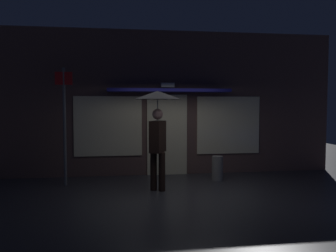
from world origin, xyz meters
TOP-DOWN VIEW (x-y plane):
  - ground_plane at (0.00, 0.00)m, footprint 18.00×18.00m
  - building_facade at (0.00, 2.34)m, footprint 9.47×1.00m
  - person_with_umbrella at (-0.46, 0.41)m, footprint 1.04×1.04m
  - street_sign_post at (-2.59, 1.24)m, footprint 0.40×0.07m
  - sidewalk_bollard at (1.16, 1.26)m, footprint 0.28×0.28m

SIDE VIEW (x-z plane):
  - ground_plane at x=0.00m, z-range 0.00..0.00m
  - sidewalk_bollard at x=1.16m, z-range 0.00..0.62m
  - street_sign_post at x=-2.59m, z-range 0.17..2.96m
  - person_with_umbrella at x=-0.46m, z-range 0.58..2.81m
  - building_facade at x=0.00m, z-range -0.01..3.92m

